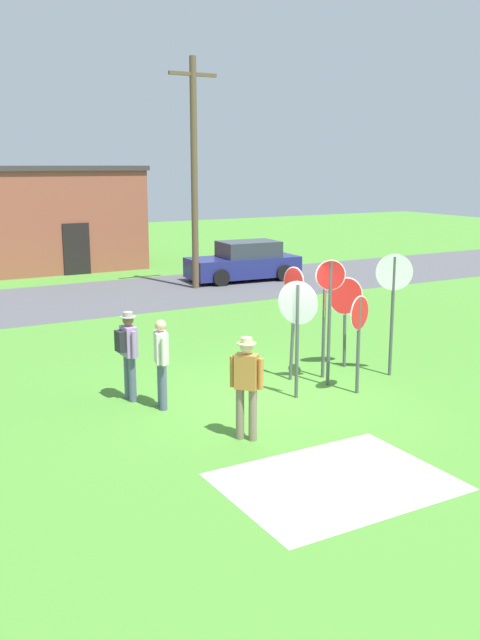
{
  "coord_description": "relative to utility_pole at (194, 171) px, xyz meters",
  "views": [
    {
      "loc": [
        -6.92,
        -10.92,
        4.47
      ],
      "look_at": [
        0.04,
        1.36,
        1.3
      ],
      "focal_mm": 39.31,
      "sensor_mm": 36.0,
      "label": 1
    }
  ],
  "objects": [
    {
      "name": "ground_plane",
      "position": [
        -4.14,
        -11.87,
        -4.21
      ],
      "size": [
        80.0,
        80.0,
        0.0
      ],
      "primitive_type": "plane",
      "color": "#47842D"
    },
    {
      "name": "street_asphalt",
      "position": [
        -4.14,
        -0.02,
        -4.21
      ],
      "size": [
        60.0,
        6.4,
        0.01
      ],
      "primitive_type": "cube",
      "color": "#4C4C51",
      "rests_on": "ground"
    },
    {
      "name": "concrete_path",
      "position": [
        -5.28,
        -15.39,
        -4.21
      ],
      "size": [
        3.2,
        2.4,
        0.01
      ],
      "primitive_type": "cube",
      "color": "#ADAAA3",
      "rests_on": "ground"
    },
    {
      "name": "building_background",
      "position": [
        -2.82,
        7.78,
        -2.02
      ],
      "size": [
        6.55,
        5.2,
        4.37
      ],
      "color": "brown",
      "rests_on": "ground"
    },
    {
      "name": "utility_pole",
      "position": [
        0.0,
        0.0,
        0.0
      ],
      "size": [
        1.8,
        0.24,
        8.06
      ],
      "color": "brown",
      "rests_on": "ground"
    },
    {
      "name": "parked_car_on_street",
      "position": [
        2.46,
        0.71,
        -3.52
      ],
      "size": [
        4.42,
        2.25,
        1.51
      ],
      "color": "navy",
      "rests_on": "ground"
    },
    {
      "name": "stop_sign_rear_right",
      "position": [
        -2.46,
        -11.2,
        -2.78
      ],
      "size": [
        0.45,
        0.63,
        2.09
      ],
      "color": "#474C4C",
      "rests_on": "ground"
    },
    {
      "name": "stop_sign_center_cluster",
      "position": [
        -3.1,
        -10.99,
        -2.62
      ],
      "size": [
        0.18,
        0.62,
        2.4
      ],
      "color": "#474C4C",
      "rests_on": "ground"
    },
    {
      "name": "stop_sign_leaning_left",
      "position": [
        -3.69,
        -12.02,
        -2.62
      ],
      "size": [
        0.41,
        0.74,
        2.3
      ],
      "color": "#474C4C",
      "rests_on": "ground"
    },
    {
      "name": "stop_sign_tallest",
      "position": [
        -2.49,
        -12.39,
        -2.88
      ],
      "size": [
        0.64,
        0.27,
        1.97
      ],
      "color": "#474C4C",
      "rests_on": "ground"
    },
    {
      "name": "stop_sign_low_front",
      "position": [
        -1.09,
        -11.77,
        -2.41
      ],
      "size": [
        0.65,
        0.46,
        2.63
      ],
      "color": "#474C4C",
      "rests_on": "ground"
    },
    {
      "name": "stop_sign_leaning_right",
      "position": [
        -2.69,
        -11.69,
        -2.49
      ],
      "size": [
        0.58,
        0.25,
        2.6
      ],
      "color": "#474C4C",
      "rests_on": "ground"
    },
    {
      "name": "stop_sign_rear_left",
      "position": [
        -1.55,
        -10.76,
        -2.82
      ],
      "size": [
        0.84,
        0.2,
        2.03
      ],
      "color": "#474C4C",
      "rests_on": "ground"
    },
    {
      "name": "person_near_signs",
      "position": [
        -5.6,
        -13.38,
        -3.23
      ],
      "size": [
        0.41,
        0.44,
        1.74
      ],
      "color": "#7A6B56",
      "rests_on": "ground"
    },
    {
      "name": "person_in_blue",
      "position": [
        -6.58,
        -10.56,
        -3.2
      ],
      "size": [
        0.4,
        0.57,
        1.74
      ],
      "color": "#4C5670",
      "rests_on": "ground"
    },
    {
      "name": "person_in_teal",
      "position": [
        -6.2,
        -11.29,
        -3.26
      ],
      "size": [
        0.3,
        0.56,
        1.69
      ],
      "color": "#4C5670",
      "rests_on": "ground"
    }
  ]
}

